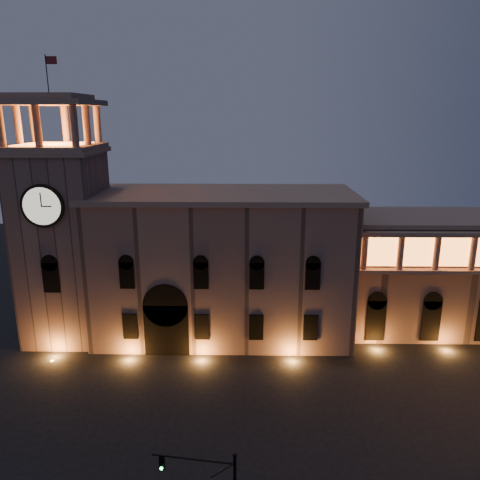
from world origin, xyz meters
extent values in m
plane|color=black|center=(0.00, 0.00, 0.00)|extent=(160.00, 160.00, 0.00)
cube|color=#7E5E52|center=(-2.00, 22.00, 8.50)|extent=(30.00, 12.00, 17.00)
cube|color=gray|center=(-2.00, 22.00, 17.30)|extent=(30.80, 12.80, 0.60)
cube|color=black|center=(-8.00, 16.60, 3.00)|extent=(5.00, 1.40, 6.00)
cylinder|color=black|center=(-8.00, 16.60, 6.00)|extent=(5.00, 1.40, 5.00)
cube|color=orange|center=(-8.00, 16.40, 2.80)|extent=(4.20, 0.20, 5.00)
cube|color=#7E5E52|center=(-20.50, 21.00, 11.00)|extent=(9.00, 9.00, 22.00)
cube|color=gray|center=(-20.50, 21.00, 22.25)|extent=(9.80, 9.80, 0.50)
cylinder|color=black|center=(-20.50, 16.32, 17.00)|extent=(4.60, 0.35, 4.60)
cylinder|color=beige|center=(-20.50, 16.18, 17.00)|extent=(4.00, 0.12, 4.00)
cube|color=gray|center=(-20.50, 21.00, 22.75)|extent=(9.40, 9.40, 0.50)
cube|color=orange|center=(-20.50, 21.00, 23.05)|extent=(6.80, 6.80, 0.15)
cylinder|color=gray|center=(-24.30, 17.20, 25.10)|extent=(0.76, 0.76, 4.20)
cylinder|color=gray|center=(-20.50, 17.20, 25.10)|extent=(0.76, 0.76, 4.20)
cylinder|color=gray|center=(-16.70, 17.20, 25.10)|extent=(0.76, 0.76, 4.20)
cylinder|color=gray|center=(-24.30, 24.80, 25.10)|extent=(0.76, 0.76, 4.20)
cylinder|color=gray|center=(-20.50, 24.80, 25.10)|extent=(0.76, 0.76, 4.20)
cylinder|color=gray|center=(-16.70, 24.80, 25.10)|extent=(0.76, 0.76, 4.20)
cylinder|color=gray|center=(-24.30, 21.00, 25.10)|extent=(0.76, 0.76, 4.20)
cylinder|color=gray|center=(-16.70, 21.00, 25.10)|extent=(0.76, 0.76, 4.20)
cube|color=gray|center=(-20.50, 21.00, 27.50)|extent=(9.80, 9.80, 0.60)
cube|color=gray|center=(-20.50, 21.00, 28.10)|extent=(7.50, 7.50, 0.60)
cylinder|color=black|center=(-20.50, 21.00, 30.40)|extent=(0.10, 0.10, 4.00)
plane|color=maroon|center=(-19.90, 21.00, 31.80)|extent=(1.20, 0.00, 1.20)
cylinder|color=gray|center=(14.00, 18.50, 11.50)|extent=(0.70, 0.70, 4.00)
cylinder|color=gray|center=(18.00, 18.50, 11.50)|extent=(0.70, 0.70, 4.00)
cylinder|color=gray|center=(22.00, 18.50, 11.50)|extent=(0.70, 0.70, 4.00)
cylinder|color=gray|center=(26.00, 18.50, 11.50)|extent=(0.70, 0.70, 4.00)
sphere|color=black|center=(0.29, -8.51, 7.18)|extent=(0.28, 0.28, 0.28)
cylinder|color=black|center=(-2.21, -8.15, 6.57)|extent=(5.02, 0.84, 0.12)
cube|color=black|center=(-4.12, -7.88, 6.07)|extent=(0.34, 0.32, 0.86)
cylinder|color=#0CE53F|center=(-4.14, -8.04, 5.78)|extent=(0.19, 0.11, 0.18)
camera|label=1|loc=(0.96, -31.42, 26.40)|focal=35.00mm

